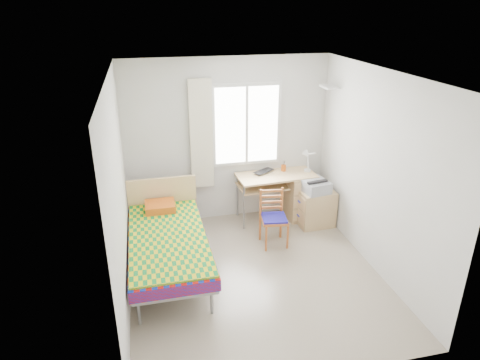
# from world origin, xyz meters

# --- Properties ---
(floor) EXTENTS (3.50, 3.50, 0.00)m
(floor) POSITION_xyz_m (0.00, 0.00, 0.00)
(floor) COLOR #BCAD93
(floor) RESTS_ON ground
(ceiling) EXTENTS (3.50, 3.50, 0.00)m
(ceiling) POSITION_xyz_m (0.00, 0.00, 2.60)
(ceiling) COLOR white
(ceiling) RESTS_ON wall_back
(wall_back) EXTENTS (3.20, 0.00, 3.20)m
(wall_back) POSITION_xyz_m (0.00, 1.75, 1.30)
(wall_back) COLOR silver
(wall_back) RESTS_ON ground
(wall_left) EXTENTS (0.00, 3.50, 3.50)m
(wall_left) POSITION_xyz_m (-1.60, 0.00, 1.30)
(wall_left) COLOR silver
(wall_left) RESTS_ON ground
(wall_right) EXTENTS (0.00, 3.50, 3.50)m
(wall_right) POSITION_xyz_m (1.60, 0.00, 1.30)
(wall_right) COLOR silver
(wall_right) RESTS_ON ground
(window) EXTENTS (1.10, 0.04, 1.30)m
(window) POSITION_xyz_m (0.30, 1.73, 1.55)
(window) COLOR white
(window) RESTS_ON wall_back
(curtain) EXTENTS (0.35, 0.05, 1.70)m
(curtain) POSITION_xyz_m (-0.42, 1.68, 1.45)
(curtain) COLOR beige
(curtain) RESTS_ON wall_back
(floating_shelf) EXTENTS (0.20, 0.32, 0.03)m
(floating_shelf) POSITION_xyz_m (1.49, 1.40, 2.15)
(floating_shelf) COLOR white
(floating_shelf) RESTS_ON wall_right
(bed) EXTENTS (1.01, 2.14, 0.93)m
(bed) POSITION_xyz_m (-1.09, 0.42, 0.45)
(bed) COLOR #92949A
(bed) RESTS_ON floor
(desk) EXTENTS (1.28, 0.65, 0.78)m
(desk) POSITION_xyz_m (1.06, 1.47, 0.42)
(desk) COLOR #E3A977
(desk) RESTS_ON floor
(chair) EXTENTS (0.41, 0.41, 0.84)m
(chair) POSITION_xyz_m (0.47, 0.74, 0.47)
(chair) COLOR #A96820
(chair) RESTS_ON floor
(cabinet) EXTENTS (0.57, 0.51, 0.59)m
(cabinet) POSITION_xyz_m (1.29, 1.15, 0.29)
(cabinet) COLOR tan
(cabinet) RESTS_ON floor
(printer) EXTENTS (0.44, 0.49, 0.19)m
(printer) POSITION_xyz_m (1.25, 1.13, 0.68)
(printer) COLOR #999CA0
(printer) RESTS_ON cabinet
(laptop) EXTENTS (0.44, 0.40, 0.03)m
(laptop) POSITION_xyz_m (0.59, 1.56, 0.79)
(laptop) COLOR black
(laptop) RESTS_ON desk
(pen_cup) EXTENTS (0.09, 0.09, 0.10)m
(pen_cup) POSITION_xyz_m (0.89, 1.60, 0.83)
(pen_cup) COLOR #CB6316
(pen_cup) RESTS_ON desk
(task_lamp) EXTENTS (0.23, 0.33, 0.43)m
(task_lamp) POSITION_xyz_m (1.20, 1.38, 1.05)
(task_lamp) COLOR white
(task_lamp) RESTS_ON desk
(book) EXTENTS (0.23, 0.26, 0.02)m
(book) POSITION_xyz_m (0.55, 1.46, 0.59)
(book) COLOR gray
(book) RESTS_ON desk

